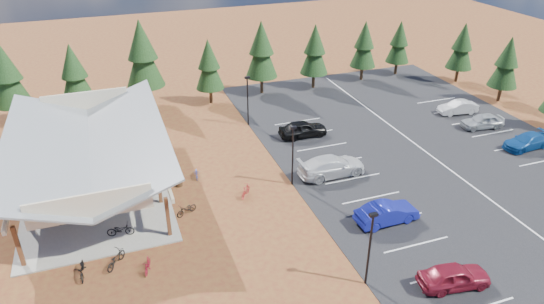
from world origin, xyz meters
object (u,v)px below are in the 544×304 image
object	(u,v)px
bike_14	(197,173)
bike_12	(116,259)
lamp_post_0	(370,244)
lamp_post_2	(248,98)
bike_11	(148,265)
car_4	(303,129)
bike_15	(246,191)
trash_bin_0	(179,181)
bike_0	(67,219)
bike_6	(104,157)
bike_pavilion	(88,144)
bike_3	(55,146)
car_3	(332,166)
bike_7	(120,142)
bike_5	(131,193)
car_8	(482,121)
lamp_post_1	(293,152)
car_9	(458,107)
bike_4	(120,230)
bike_2	(68,171)
bike_16	(187,209)
car_0	(454,276)
bike_8	(82,269)
trash_bin_1	(172,172)
bike_1	(45,202)
car_1	(387,213)
car_7	(527,141)

from	to	relation	value
bike_14	bike_12	bearing A→B (deg)	-118.87
lamp_post_0	lamp_post_2	bearing A→B (deg)	90.00
bike_11	car_4	bearing A→B (deg)	58.58
bike_11	bike_15	bearing A→B (deg)	54.21
trash_bin_0	bike_0	size ratio (longest dim) A/B	0.59
bike_6	bike_pavilion	bearing A→B (deg)	148.58
bike_3	car_3	world-z (taller)	car_3
lamp_post_0	bike_7	size ratio (longest dim) A/B	2.87
bike_5	bike_7	size ratio (longest dim) A/B	1.00
car_8	bike_3	bearing A→B (deg)	-94.78
lamp_post_1	bike_14	size ratio (longest dim) A/B	3.40
trash_bin_0	car_9	world-z (taller)	car_9
lamp_post_0	car_4	distance (m)	20.23
bike_12	bike_6	bearing A→B (deg)	-53.61
bike_4	bike_15	world-z (taller)	bike_4
car_8	bike_2	bearing A→B (deg)	-87.73
bike_16	lamp_post_1	bearing A→B (deg)	72.14
bike_16	car_0	bearing A→B (deg)	20.81
car_0	bike_0	bearing A→B (deg)	64.94
car_0	car_9	size ratio (longest dim) A/B	1.04
lamp_post_1	lamp_post_2	world-z (taller)	same
bike_8	car_3	bearing A→B (deg)	18.29
bike_11	bike_16	distance (m)	6.21
car_0	lamp_post_1	bearing A→B (deg)	27.09
trash_bin_1	car_0	distance (m)	22.87
bike_16	car_4	bearing A→B (deg)	98.35
bike_1	car_8	distance (m)	40.35
bike_8	bike_12	distance (m)	2.02
bike_11	car_0	world-z (taller)	car_0
bike_pavilion	bike_1	size ratio (longest dim) A/B	11.86
lamp_post_2	bike_5	size ratio (longest dim) A/B	2.86
bike_15	car_0	bearing A→B (deg)	162.68
bike_pavilion	lamp_post_0	world-z (taller)	lamp_post_0
lamp_post_2	bike_3	size ratio (longest dim) A/B	3.07
bike_5	car_3	size ratio (longest dim) A/B	0.31
car_1	bike_16	bearing A→B (deg)	64.71
bike_4	car_3	size ratio (longest dim) A/B	0.32
bike_1	car_7	bearing A→B (deg)	-108.25
trash_bin_1	bike_6	size ratio (longest dim) A/B	0.58
car_8	bike_4	bearing A→B (deg)	-72.93
lamp_post_2	bike_7	distance (m)	12.87
bike_5	car_3	xyz separation A→B (m)	(16.07, -1.78, 0.23)
car_4	bike_12	bearing A→B (deg)	126.54
lamp_post_0	bike_8	bearing A→B (deg)	158.11
lamp_post_1	car_3	size ratio (longest dim) A/B	0.90
bike_16	trash_bin_0	bearing A→B (deg)	151.69
bike_3	bike_6	world-z (taller)	bike_3
trash_bin_0	bike_12	distance (m)	9.71
car_0	car_8	world-z (taller)	car_0
lamp_post_2	trash_bin_0	distance (m)	12.90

